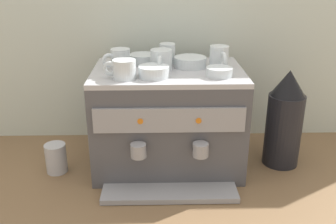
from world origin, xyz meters
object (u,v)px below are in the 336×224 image
ceramic_bowl_0 (219,72)px  milk_pitcher (56,158)px  ceramic_cup_0 (219,57)px  ceramic_cup_2 (123,69)px  ceramic_bowl_1 (154,72)px  ceramic_bowl_3 (190,62)px  coffee_grinder (284,120)px  ceramic_cup_1 (161,60)px  espresso_machine (168,119)px  ceramic_cup_4 (168,54)px  ceramic_cup_3 (119,59)px  ceramic_bowl_2 (143,59)px

ceramic_bowl_0 → milk_pitcher: (-0.63, 0.03, -0.36)m
ceramic_cup_0 → ceramic_cup_2: size_ratio=0.99×
ceramic_cup_2 → ceramic_bowl_1: 0.11m
ceramic_bowl_3 → coffee_grinder: size_ratio=0.31×
ceramic_cup_1 → ceramic_bowl_1: (-0.03, -0.10, -0.02)m
espresso_machine → ceramic_cup_4: 0.26m
ceramic_cup_3 → milk_pitcher: (-0.26, -0.09, -0.38)m
ceramic_bowl_0 → coffee_grinder: size_ratio=0.24×
ceramic_cup_3 → ceramic_bowl_3: size_ratio=0.85×
espresso_machine → milk_pitcher: espresso_machine is taller
ceramic_cup_4 → milk_pitcher: 0.61m
ceramic_bowl_2 → ceramic_bowl_3: 0.20m
ceramic_bowl_2 → milk_pitcher: bearing=-155.5°
ceramic_cup_3 → ceramic_bowl_2: ceramic_cup_3 is taller
ceramic_cup_0 → ceramic_cup_4: 0.21m
espresso_machine → coffee_grinder: 0.47m
ceramic_cup_4 → ceramic_cup_1: bearing=-105.7°
ceramic_cup_4 → coffee_grinder: (0.47, -0.11, -0.25)m
ceramic_cup_0 → ceramic_cup_3: size_ratio=1.11×
ceramic_bowl_1 → ceramic_bowl_2: (-0.05, 0.20, -0.00)m
ceramic_cup_1 → ceramic_cup_4: 0.10m
coffee_grinder → ceramic_cup_1: bearing=179.1°
espresso_machine → ceramic_cup_4: (0.00, 0.10, 0.24)m
ceramic_cup_2 → ceramic_bowl_0: 0.34m
ceramic_cup_4 → milk_pitcher: (-0.45, -0.16, -0.39)m
espresso_machine → ceramic_cup_3: (-0.19, 0.03, 0.24)m
ceramic_cup_1 → ceramic_cup_4: size_ratio=1.26×
espresso_machine → ceramic_cup_3: size_ratio=5.40×
ceramic_cup_4 → ceramic_bowl_0: size_ratio=1.04×
ceramic_bowl_1 → ceramic_bowl_3: ceramic_bowl_1 is taller
coffee_grinder → ceramic_cup_4: bearing=167.2°
ceramic_cup_4 → ceramic_bowl_1: bearing=-105.5°
ceramic_cup_2 → coffee_grinder: ceramic_cup_2 is taller
ceramic_cup_1 → ceramic_cup_4: bearing=74.3°
espresso_machine → ceramic_bowl_2: (-0.10, 0.11, 0.22)m
ceramic_cup_0 → ceramic_bowl_0: 0.12m
espresso_machine → ceramic_cup_0: (0.20, 0.03, 0.25)m
ceramic_cup_1 → ceramic_cup_0: bearing=6.4°
ceramic_bowl_3 → coffee_grinder: 0.45m
ceramic_cup_2 → ceramic_cup_4: bearing=52.9°
ceramic_bowl_2 → coffee_grinder: 0.62m
espresso_machine → ceramic_cup_2: bearing=-145.0°
ceramic_cup_0 → ceramic_bowl_0: (-0.02, -0.12, -0.03)m
ceramic_cup_3 → coffee_grinder: size_ratio=0.27×
ceramic_cup_1 → ceramic_bowl_0: bearing=-23.4°
ceramic_cup_2 → ceramic_bowl_3: size_ratio=0.95×
milk_pitcher → ceramic_cup_2: bearing=-11.2°
ceramic_cup_2 → coffee_grinder: size_ratio=0.30×
ceramic_bowl_0 → ceramic_bowl_2: (-0.28, 0.19, 0.00)m
ceramic_cup_3 → ceramic_cup_4: 0.20m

